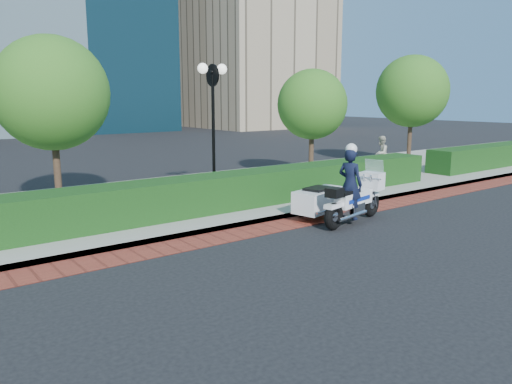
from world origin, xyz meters
TOP-DOWN VIEW (x-y plane):
  - ground at (0.00, 0.00)m, footprint 120.00×120.00m
  - brick_strip at (0.00, 1.50)m, footprint 60.00×1.00m
  - sidewalk at (0.00, 6.00)m, footprint 60.00×8.00m
  - hedge_main at (0.00, 3.60)m, footprint 18.00×1.20m
  - hedge_far at (16.00, 3.60)m, footprint 10.00×1.20m
  - lamppost at (1.00, 5.20)m, footprint 1.02×0.70m
  - tree_b at (-3.50, 6.50)m, footprint 3.20×3.20m
  - tree_c at (6.50, 6.50)m, footprint 2.80×2.80m
  - tree_d at (13.00, 6.50)m, footprint 3.40×3.40m
  - tower_right at (28.00, 38.00)m, footprint 14.00×12.00m
  - police_motorcycle at (2.26, 0.89)m, footprint 2.65×1.90m
  - pedestrian at (9.91, 5.69)m, footprint 0.90×0.81m

SIDE VIEW (x-z plane):
  - ground at x=0.00m, z-range 0.00..0.00m
  - brick_strip at x=0.00m, z-range 0.00..0.01m
  - sidewalk at x=0.00m, z-range 0.00..0.15m
  - hedge_main at x=0.00m, z-range 0.15..1.15m
  - hedge_far at x=16.00m, z-range 0.15..1.15m
  - police_motorcycle at x=2.26m, z-range -0.34..1.82m
  - pedestrian at x=9.91m, z-range 0.15..1.69m
  - lamppost at x=1.00m, z-range 0.85..5.06m
  - tree_c at x=6.50m, z-range 0.90..5.20m
  - tree_b at x=-3.50m, z-range 0.99..5.88m
  - tree_d at x=13.00m, z-range 1.03..6.19m
  - tower_right at x=28.00m, z-range 0.00..28.00m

